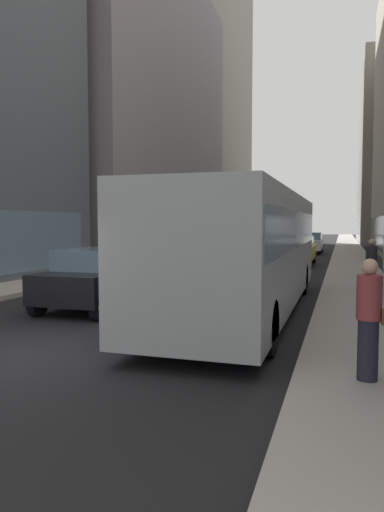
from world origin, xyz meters
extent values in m
plane|color=black|center=(0.00, 35.00, 0.00)|extent=(120.00, 120.00, 0.00)
cube|color=#9E9991|center=(-5.70, 35.00, 0.07)|extent=(2.40, 110.00, 0.15)
cube|color=#9E9991|center=(5.70, 35.00, 0.07)|extent=(2.40, 110.00, 0.15)
cube|color=slate|center=(-11.90, 26.31, 10.57)|extent=(11.87, 22.86, 21.14)
cube|color=slate|center=(-5.99, 26.31, 1.60)|extent=(0.08, 20.57, 2.40)
cube|color=gray|center=(-11.90, 48.66, 17.61)|extent=(9.68, 20.76, 35.22)
cube|color=slate|center=(-7.08, 48.66, 1.60)|extent=(0.08, 18.68, 2.40)
cube|color=slate|center=(7.71, 29.39, 1.60)|extent=(0.08, 20.64, 2.40)
cube|color=slate|center=(6.92, 51.75, 1.60)|extent=(0.08, 15.30, 2.40)
cube|color=#999EA3|center=(2.80, 5.30, 1.67)|extent=(2.55, 11.50, 2.75)
cube|color=slate|center=(2.80, 5.30, 2.17)|extent=(2.57, 11.04, 0.90)
cube|color=black|center=(2.80, 11.00, 0.55)|extent=(2.55, 0.16, 0.44)
cylinder|color=black|center=(1.67, 8.85, 0.50)|extent=(0.30, 1.00, 1.00)
cylinder|color=black|center=(3.92, 8.85, 0.50)|extent=(0.30, 1.00, 1.00)
cylinder|color=black|center=(1.67, 1.15, 0.50)|extent=(0.30, 1.00, 1.00)
cylinder|color=black|center=(3.92, 1.15, 0.50)|extent=(0.30, 1.00, 1.00)
cube|color=silver|center=(1.34, 10.45, 2.50)|extent=(0.08, 0.24, 0.40)
cube|color=yellow|center=(2.80, 19.93, 0.70)|extent=(1.75, 4.24, 0.75)
cube|color=slate|center=(2.80, 19.71, 1.35)|extent=(1.61, 1.91, 0.55)
cylinder|color=black|center=(2.04, 21.63, 0.32)|extent=(0.22, 0.64, 0.64)
cylinder|color=black|center=(3.56, 21.63, 0.32)|extent=(0.22, 0.64, 0.64)
cylinder|color=black|center=(2.04, 18.22, 0.32)|extent=(0.22, 0.64, 0.64)
cylinder|color=black|center=(3.56, 18.22, 0.32)|extent=(0.22, 0.64, 0.64)
cube|color=black|center=(-1.20, 4.79, 0.70)|extent=(1.93, 4.49, 0.75)
cube|color=slate|center=(-1.20, 4.57, 1.35)|extent=(1.78, 2.02, 0.55)
cylinder|color=black|center=(-2.06, 6.62, 0.32)|extent=(0.22, 0.64, 0.64)
cylinder|color=black|center=(-0.34, 6.62, 0.32)|extent=(0.22, 0.64, 0.64)
cylinder|color=black|center=(-2.06, 2.96, 0.32)|extent=(0.22, 0.64, 0.64)
cylinder|color=black|center=(-0.34, 2.96, 0.32)|extent=(0.22, 0.64, 0.64)
cube|color=silver|center=(2.80, 30.19, 0.70)|extent=(1.82, 3.90, 0.75)
cube|color=slate|center=(2.80, 29.99, 1.35)|extent=(1.67, 1.76, 0.55)
cylinder|color=black|center=(2.00, 31.72, 0.32)|extent=(0.22, 0.64, 0.64)
cylinder|color=black|center=(3.60, 31.72, 0.32)|extent=(0.22, 0.64, 0.64)
cylinder|color=black|center=(2.00, 28.65, 0.32)|extent=(0.22, 0.64, 0.64)
cylinder|color=black|center=(3.60, 28.65, 0.32)|extent=(0.22, 0.64, 0.64)
ellipsoid|color=white|center=(0.62, 1.68, 0.53)|extent=(0.22, 0.60, 0.26)
sphere|color=white|center=(0.62, 2.06, 0.62)|extent=(0.20, 0.20, 0.20)
sphere|color=black|center=(0.56, 2.08, 0.64)|extent=(0.07, 0.07, 0.07)
sphere|color=black|center=(0.68, 2.08, 0.64)|extent=(0.07, 0.07, 0.07)
cylinder|color=white|center=(0.62, 1.28, 0.58)|extent=(0.03, 0.16, 0.19)
cylinder|color=white|center=(0.55, 1.89, 0.20)|extent=(0.06, 0.06, 0.40)
cylinder|color=white|center=(0.69, 1.89, 0.20)|extent=(0.06, 0.06, 0.40)
cylinder|color=white|center=(0.55, 1.47, 0.20)|extent=(0.06, 0.06, 0.40)
cylinder|color=white|center=(0.69, 1.47, 0.20)|extent=(0.06, 0.06, 0.40)
sphere|color=black|center=(0.67, 1.78, 0.57)|extent=(0.04, 0.04, 0.04)
sphere|color=black|center=(0.56, 1.60, 0.55)|extent=(0.04, 0.04, 0.04)
sphere|color=black|center=(0.64, 1.50, 0.59)|extent=(0.04, 0.04, 0.04)
cylinder|color=#1E1E2D|center=(5.51, -0.14, 0.57)|extent=(0.28, 0.28, 0.85)
cylinder|color=maroon|center=(5.51, -0.14, 1.31)|extent=(0.34, 0.34, 0.62)
sphere|color=tan|center=(5.51, -0.14, 1.73)|extent=(0.22, 0.22, 0.22)
cylinder|color=#1E1E2D|center=(6.01, 8.51, 0.57)|extent=(0.28, 0.28, 0.85)
cylinder|color=#26262D|center=(6.01, 8.51, 1.31)|extent=(0.34, 0.34, 0.62)
sphere|color=tan|center=(6.01, 8.51, 1.73)|extent=(0.22, 0.22, 0.22)
camera|label=1|loc=(5.14, -7.05, 2.33)|focal=33.42mm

